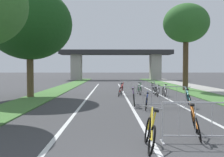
{
  "coord_description": "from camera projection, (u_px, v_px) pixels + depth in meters",
  "views": [
    {
      "loc": [
        -1.08,
        -3.35,
        1.87
      ],
      "look_at": [
        -0.93,
        15.08,
        1.21
      ],
      "focal_mm": 40.76,
      "sensor_mm": 36.0,
      "label": 1
    }
  ],
  "objects": [
    {
      "name": "grass_verge_left",
      "position": [
        61.0,
        89.0,
        24.24
      ],
      "size": [
        2.18,
        51.04,
        0.05
      ],
      "primitive_type": "cube",
      "color": "#477A38",
      "rests_on": "ground"
    },
    {
      "name": "grass_verge_right",
      "position": [
        181.0,
        89.0,
        24.34
      ],
      "size": [
        2.18,
        51.04,
        0.05
      ],
      "primitive_type": "cube",
      "color": "#477A38",
      "rests_on": "ground"
    },
    {
      "name": "sidewalk_path_right",
      "position": [
        205.0,
        89.0,
        24.35
      ],
      "size": [
        2.34,
        51.04,
        0.08
      ],
      "primitive_type": "cube",
      "color": "#9E9B93",
      "rests_on": "ground"
    },
    {
      "name": "lane_stripe_center",
      "position": [
        125.0,
        96.0,
        18.18
      ],
      "size": [
        0.14,
        29.53,
        0.01
      ],
      "primitive_type": "cube",
      "color": "silver",
      "rests_on": "ground"
    },
    {
      "name": "lane_stripe_right_lane",
      "position": [
        161.0,
        95.0,
        18.2
      ],
      "size": [
        0.14,
        29.53,
        0.01
      ],
      "primitive_type": "cube",
      "color": "silver",
      "rests_on": "ground"
    },
    {
      "name": "lane_stripe_left_lane",
      "position": [
        89.0,
        96.0,
        18.16
      ],
      "size": [
        0.14,
        29.53,
        0.01
      ],
      "primitive_type": "cube",
      "color": "silver",
      "rests_on": "ground"
    },
    {
      "name": "overpass_bridge",
      "position": [
        116.0,
        58.0,
        45.44
      ],
      "size": [
        19.86,
        3.96,
        5.29
      ],
      "color": "#2D2D30",
      "rests_on": "ground"
    },
    {
      "name": "tree_left_cypress_far",
      "position": [
        30.0,
        24.0,
        16.87
      ],
      "size": [
        5.62,
        5.62,
        7.3
      ],
      "color": "brown",
      "rests_on": "ground"
    },
    {
      "name": "tree_right_pine_far",
      "position": [
        186.0,
        24.0,
        22.3
      ],
      "size": [
        4.0,
        4.0,
        7.63
      ],
      "color": "#4C3823",
      "rests_on": "ground"
    },
    {
      "name": "crowd_barrier_nearest",
      "position": [
        212.0,
        123.0,
        6.43
      ],
      "size": [
        2.57,
        0.52,
        1.05
      ],
      "rotation": [
        0.0,
        0.0,
        -0.03
      ],
      "color": "#ADADB2",
      "rests_on": "ground"
    },
    {
      "name": "crowd_barrier_second",
      "position": [
        160.0,
        97.0,
        12.39
      ],
      "size": [
        2.57,
        0.55,
        1.05
      ],
      "rotation": [
        0.0,
        0.0,
        0.04
      ],
      "color": "#ADADB2",
      "rests_on": "ground"
    },
    {
      "name": "crowd_barrier_third",
      "position": [
        137.0,
        88.0,
        18.35
      ],
      "size": [
        2.57,
        0.54,
        1.05
      ],
      "rotation": [
        0.0,
        0.0,
        0.04
      ],
      "color": "#ADADB2",
      "rests_on": "ground"
    },
    {
      "name": "bicycle_orange_0",
      "position": [
        195.0,
        123.0,
        7.02
      ],
      "size": [
        0.54,
        1.69,
        0.98
      ],
      "rotation": [
        0.0,
        0.0,
        -0.22
      ],
      "color": "black",
      "rests_on": "ground"
    },
    {
      "name": "bicycle_red_1",
      "position": [
        121.0,
        91.0,
        17.88
      ],
      "size": [
        0.68,
        1.73,
        1.02
      ],
      "rotation": [
        0.0,
        0.0,
        -0.19
      ],
      "color": "black",
      "rests_on": "ground"
    },
    {
      "name": "bicycle_purple_2",
      "position": [
        134.0,
        99.0,
        12.97
      ],
      "size": [
        0.43,
        1.71,
        0.97
      ],
      "rotation": [
        0.0,
        0.0,
        -0.09
      ],
      "color": "black",
      "rests_on": "ground"
    },
    {
      "name": "bicycle_teal_3",
      "position": [
        189.0,
        99.0,
        12.8
      ],
      "size": [
        0.49,
        1.76,
        0.98
      ],
      "rotation": [
        0.0,
        0.0,
        -0.19
      ],
      "color": "black",
      "rests_on": "ground"
    },
    {
      "name": "bicycle_white_4",
      "position": [
        164.0,
        91.0,
        17.97
      ],
      "size": [
        0.54,
        1.59,
        0.85
      ],
      "rotation": [
        0.0,
        0.0,
        -0.04
      ],
      "color": "black",
      "rests_on": "ground"
    },
    {
      "name": "bicycle_yellow_5",
      "position": [
        150.0,
        133.0,
        5.96
      ],
      "size": [
        0.52,
        1.64,
        0.98
      ],
      "rotation": [
        0.0,
        0.0,
        -0.06
      ],
      "color": "black",
      "rests_on": "ground"
    },
    {
      "name": "bicycle_silver_6",
      "position": [
        157.0,
        91.0,
        17.83
      ],
      "size": [
        0.56,
        1.62,
        0.92
      ],
      "rotation": [
        0.0,
        0.0,
        0.0
      ],
      "color": "black",
      "rests_on": "ground"
    },
    {
      "name": "bicycle_blue_7",
      "position": [
        146.0,
        102.0,
        11.99
      ],
      "size": [
        0.53,
        1.59,
        0.85
      ],
      "rotation": [
        0.0,
        0.0,
        -0.13
      ],
      "color": "black",
      "rests_on": "ground"
    },
    {
      "name": "bicycle_black_8",
      "position": [
        155.0,
        90.0,
        18.87
      ],
      "size": [
        0.53,
        1.77,
        0.97
      ],
      "rotation": [
        0.0,
        0.0,
        0.07
      ],
      "color": "black",
      "rests_on": "ground"
    },
    {
      "name": "bicycle_green_9",
      "position": [
        139.0,
        90.0,
        18.95
      ],
      "size": [
        0.46,
        1.72,
        0.96
      ],
      "rotation": [
        0.0,
        0.0,
        3.21
      ],
      "color": "black",
      "rests_on": "ground"
    }
  ]
}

